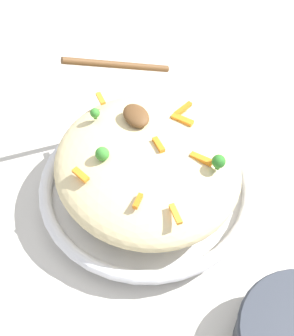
# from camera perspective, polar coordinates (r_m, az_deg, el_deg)

# --- Properties ---
(ground_plane) EXTENTS (2.40, 2.40, 0.00)m
(ground_plane) POSITION_cam_1_polar(r_m,az_deg,el_deg) (0.82, 0.00, -3.53)
(ground_plane) COLOR beige
(serving_bowl) EXTENTS (0.38, 0.38, 0.05)m
(serving_bowl) POSITION_cam_1_polar(r_m,az_deg,el_deg) (0.80, 0.00, -2.43)
(serving_bowl) COLOR silver
(serving_bowl) RESTS_ON ground_plane
(pasta_mound) EXTENTS (0.33, 0.31, 0.09)m
(pasta_mound) POSITION_cam_1_polar(r_m,az_deg,el_deg) (0.75, 0.00, 0.39)
(pasta_mound) COLOR beige
(pasta_mound) RESTS_ON serving_bowl
(carrot_piece_0) EXTENTS (0.03, 0.01, 0.01)m
(carrot_piece_0) POSITION_cam_1_polar(r_m,az_deg,el_deg) (0.72, 1.47, 2.93)
(carrot_piece_0) COLOR orange
(carrot_piece_0) RESTS_ON pasta_mound
(carrot_piece_1) EXTENTS (0.04, 0.03, 0.01)m
(carrot_piece_1) POSITION_cam_1_polar(r_m,az_deg,el_deg) (0.71, 6.87, 1.16)
(carrot_piece_1) COLOR orange
(carrot_piece_1) RESTS_ON pasta_mound
(carrot_piece_2) EXTENTS (0.03, 0.01, 0.01)m
(carrot_piece_2) POSITION_cam_1_polar(r_m,az_deg,el_deg) (0.81, -5.85, 8.70)
(carrot_piece_2) COLOR orange
(carrot_piece_2) RESTS_ON pasta_mound
(carrot_piece_3) EXTENTS (0.04, 0.03, 0.01)m
(carrot_piece_3) POSITION_cam_1_polar(r_m,az_deg,el_deg) (0.77, 4.47, 6.07)
(carrot_piece_3) COLOR orange
(carrot_piece_3) RESTS_ON pasta_mound
(carrot_piece_4) EXTENTS (0.03, 0.02, 0.01)m
(carrot_piece_4) POSITION_cam_1_polar(r_m,az_deg,el_deg) (0.70, -8.47, -0.59)
(carrot_piece_4) COLOR orange
(carrot_piece_4) RESTS_ON pasta_mound
(carrot_piece_5) EXTENTS (0.03, 0.01, 0.01)m
(carrot_piece_5) POSITION_cam_1_polar(r_m,az_deg,el_deg) (0.65, 3.61, -5.79)
(carrot_piece_5) COLOR orange
(carrot_piece_5) RESTS_ON pasta_mound
(carrot_piece_6) EXTENTS (0.02, 0.02, 0.01)m
(carrot_piece_6) POSITION_cam_1_polar(r_m,az_deg,el_deg) (0.66, -1.15, -4.18)
(carrot_piece_6) COLOR orange
(carrot_piece_6) RESTS_ON pasta_mound
(carrot_piece_7) EXTENTS (0.02, 0.04, 0.01)m
(carrot_piece_7) POSITION_cam_1_polar(r_m,az_deg,el_deg) (0.79, 4.58, 7.42)
(carrot_piece_7) COLOR orange
(carrot_piece_7) RESTS_ON pasta_mound
(broccoli_floret_0) EXTENTS (0.02, 0.02, 0.03)m
(broccoli_floret_0) POSITION_cam_1_polar(r_m,az_deg,el_deg) (0.70, 8.99, 0.80)
(broccoli_floret_0) COLOR #296820
(broccoli_floret_0) RESTS_ON pasta_mound
(broccoli_floret_1) EXTENTS (0.02, 0.02, 0.02)m
(broccoli_floret_1) POSITION_cam_1_polar(r_m,az_deg,el_deg) (0.70, -5.64, 1.77)
(broccoli_floret_1) COLOR #377928
(broccoli_floret_1) RESTS_ON pasta_mound
(broccoli_floret_2) EXTENTS (0.02, 0.02, 0.02)m
(broccoli_floret_2) POSITION_cam_1_polar(r_m,az_deg,el_deg) (0.77, -6.55, 6.86)
(broccoli_floret_2) COLOR #377928
(broccoli_floret_2) RESTS_ON pasta_mound
(serving_spoon) EXTENTS (0.14, 0.19, 0.08)m
(serving_spoon) POSITION_cam_1_polar(r_m,az_deg,el_deg) (0.77, -2.36, 9.27)
(serving_spoon) COLOR brown
(serving_spoon) RESTS_ON pasta_mound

